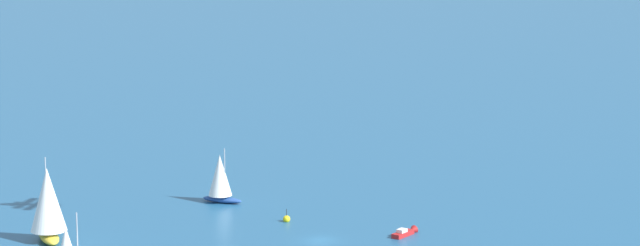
# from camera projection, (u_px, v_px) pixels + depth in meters

# --- Properties ---
(ground_plane) EXTENTS (2000.00, 2000.00, 0.00)m
(ground_plane) POSITION_uv_depth(u_px,v_px,m) (320.00, 240.00, 166.70)
(ground_plane) COLOR #1E517A
(sailboat_near_centre) EXTENTS (9.43, 5.86, 11.76)m
(sailboat_near_centre) POSITION_uv_depth(u_px,v_px,m) (48.00, 204.00, 165.37)
(sailboat_near_centre) COLOR gold
(sailboat_near_centre) RESTS_ON ground_plane
(motorboat_far_port) EXTENTS (2.98, 5.09, 1.44)m
(motorboat_far_port) POSITION_uv_depth(u_px,v_px,m) (406.00, 232.00, 169.39)
(motorboat_far_port) COLOR #B21E1E
(motorboat_far_port) RESTS_ON ground_plane
(sailboat_offshore) EXTENTS (6.60, 5.53, 8.72)m
(sailboat_offshore) POSITION_uv_depth(u_px,v_px,m) (220.00, 178.00, 187.94)
(sailboat_offshore) COLOR #23478C
(sailboat_offshore) RESTS_ON ground_plane
(marker_buoy) EXTENTS (1.10, 1.10, 2.10)m
(marker_buoy) POSITION_uv_depth(u_px,v_px,m) (287.00, 219.00, 176.80)
(marker_buoy) COLOR yellow
(marker_buoy) RESTS_ON ground_plane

